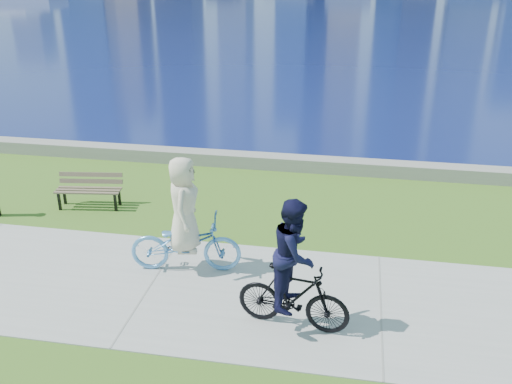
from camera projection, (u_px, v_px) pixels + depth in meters
The scene contains 6 objects.
ground at pixel (150, 286), 10.08m from camera, with size 320.00×320.00×0.00m, color #375F19.
concrete_path at pixel (150, 286), 10.08m from camera, with size 80.00×3.50×0.02m, color #9D9D98.
seawall at pixel (228, 159), 15.61m from camera, with size 90.00×0.50×0.35m, color gray.
park_bench at pixel (89, 187), 13.02m from camera, with size 1.53×0.70×0.76m.
cyclist_woman at pixel (185, 230), 10.27m from camera, with size 0.99×2.11×2.20m.
cyclist_man at pixel (294, 276), 8.64m from camera, with size 0.77×1.83×2.18m.
Camera 1 is at (3.36, -8.12, 5.53)m, focal length 40.00 mm.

